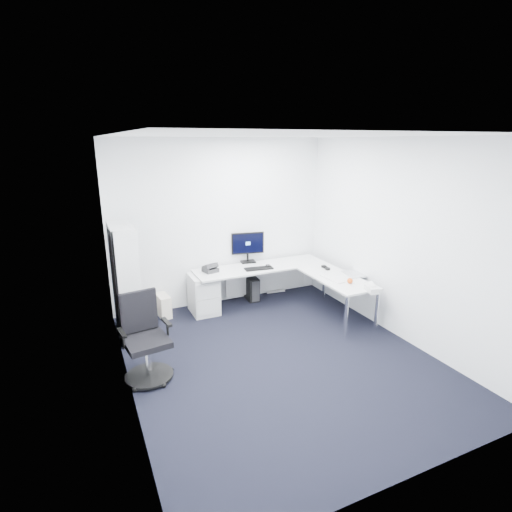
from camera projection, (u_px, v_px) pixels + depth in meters
name	position (u px, v px, depth m)	size (l,w,h in m)	color
ground	(279.00, 358.00, 5.05)	(4.20, 4.20, 0.00)	black
ceiling	(284.00, 135.00, 4.30)	(4.20, 4.20, 0.00)	white
wall_back	(221.00, 223.00, 6.51)	(3.60, 0.02, 2.70)	white
wall_front	(420.00, 330.00, 2.84)	(3.60, 0.02, 2.70)	white
wall_left	(121.00, 276.00, 3.96)	(0.02, 4.20, 2.70)	white
wall_right	(399.00, 240.00, 5.39)	(0.02, 4.20, 2.70)	white
l_desk	(270.00, 291.00, 6.40)	(2.23, 1.25, 0.65)	silver
drawer_pedestal	(204.00, 294.00, 6.32)	(0.41, 0.51, 0.62)	silver
bookshelf	(126.00, 282.00, 5.45)	(0.31, 0.79, 1.59)	silver
task_chair	(146.00, 339.00, 4.46)	(0.56, 0.56, 1.01)	black
black_pc_tower	(251.00, 288.00, 6.90)	(0.18, 0.41, 0.40)	black
beige_pc_tower	(163.00, 306.00, 6.22)	(0.16, 0.36, 0.34)	beige
power_strip	(276.00, 291.00, 7.24)	(0.34, 0.06, 0.04)	silver
monitor	(248.00, 247.00, 6.73)	(0.56, 0.18, 0.53)	black
black_keyboard	(259.00, 268.00, 6.44)	(0.46, 0.16, 0.02)	black
mouse	(268.00, 266.00, 6.54)	(0.06, 0.10, 0.03)	black
desk_phone	(210.00, 267.00, 6.29)	(0.21, 0.21, 0.14)	#29292C
laptop	(354.00, 267.00, 6.14)	(0.37, 0.36, 0.26)	silver
white_keyboard	(332.00, 279.00, 5.96)	(0.12, 0.43, 0.01)	silver
headphones	(326.00, 267.00, 6.46)	(0.13, 0.20, 0.05)	black
orange_fruit	(350.00, 281.00, 5.78)	(0.08, 0.08, 0.08)	#D44E12
tissue_box	(371.00, 289.00, 5.46)	(0.12, 0.23, 0.08)	silver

